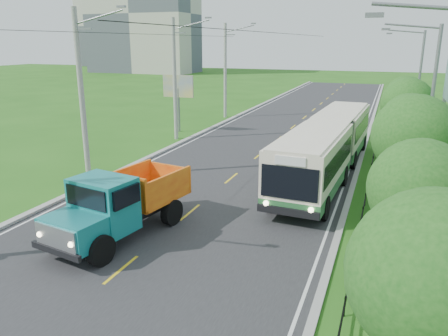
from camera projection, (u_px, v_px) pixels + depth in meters
The scene contains 27 objects.
ground at pixel (121, 270), 16.11m from camera, with size 240.00×240.00×0.00m, color #225A15.
road at pixel (266, 149), 34.07m from camera, with size 14.00×120.00×0.02m, color #28282B.
curb_left at pixel (183, 141), 36.50m from camera, with size 0.40×120.00×0.15m, color #9E9E99.
curb_right at pixel (361, 157), 31.63m from camera, with size 0.30×120.00×0.10m, color #9E9E99.
edge_line_left at pixel (189, 143), 36.33m from camera, with size 0.12×120.00×0.00m, color silver.
edge_line_right at pixel (354, 157), 31.80m from camera, with size 0.12×120.00×0.00m, color silver.
centre_dash at pixel (121, 269), 16.10m from camera, with size 0.12×2.20×0.00m, color yellow.
railing_right at pixel (369, 178), 25.88m from camera, with size 0.04×40.00×0.60m, color black.
pole_near at pixel (82, 95), 25.58m from camera, with size 3.51×0.32×10.00m.
pole_mid at pixel (175, 79), 36.36m from camera, with size 3.51×0.32×10.00m.
pole_far at pixel (226, 71), 47.14m from camera, with size 3.51×0.32×10.00m.
tree_front at pixel (438, 283), 8.25m from camera, with size 3.36×3.41×5.60m.
tree_second at pixel (420, 194), 13.70m from camera, with size 3.18×3.26×5.30m.
tree_third at pixel (415, 140), 18.96m from camera, with size 3.60×3.62×6.00m.
tree_fourth at pixel (410, 125), 24.46m from camera, with size 3.24×3.31×5.40m.
tree_fifth at pixel (408, 106), 29.77m from camera, with size 3.48×3.52×5.80m.
tree_back at pixel (406, 99), 35.21m from camera, with size 3.30×3.36×5.50m.
streetlight_mid at pixel (428, 103), 23.70m from camera, with size 3.02×0.20×9.07m.
streetlight_far at pixel (417, 82), 36.27m from camera, with size 3.02×0.20×9.07m.
planter_near at pixel (374, 233), 18.49m from camera, with size 0.64×0.64×0.67m.
planter_mid at pixel (380, 180), 25.68m from camera, with size 0.64×0.64×0.67m.
planter_far at pixel (384, 150), 32.86m from camera, with size 0.64×0.64×0.67m.
billboard_left at pixel (178, 90), 39.82m from camera, with size 3.00×0.20×5.20m.
apartment_near at pixel (143, 15), 115.95m from camera, with size 28.00×14.00×30.00m, color #B7B2A3.
apartment_far at pixel (117, 26), 147.46m from camera, with size 24.00×14.00×26.00m, color #B7B2A3.
bus at pixel (328, 143), 26.95m from camera, with size 3.80×17.92×3.43m.
dump_truck at pixel (120, 200), 18.54m from camera, with size 3.65×7.13×2.86m.
Camera 1 is at (8.66, -12.14, 8.11)m, focal length 35.00 mm.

